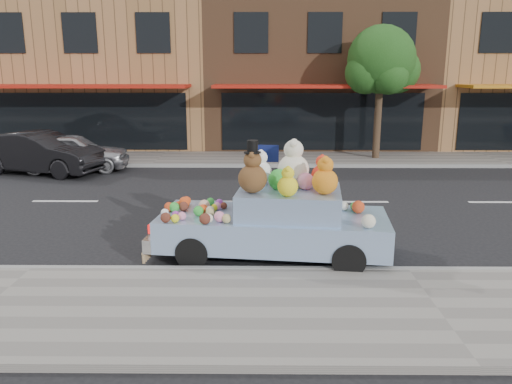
{
  "coord_description": "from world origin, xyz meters",
  "views": [
    {
      "loc": [
        -2.61,
        -13.25,
        3.52
      ],
      "look_at": [
        -2.69,
        -3.97,
        1.25
      ],
      "focal_mm": 35.0,
      "sensor_mm": 36.0,
      "label": 1
    }
  ],
  "objects_px": {
    "street_tree": "(381,66)",
    "art_car": "(275,217)",
    "car_dark": "(41,153)",
    "car_silver": "(71,152)"
  },
  "relations": [
    {
      "from": "street_tree",
      "to": "car_dark",
      "type": "bearing_deg",
      "value": -167.31
    },
    {
      "from": "car_dark",
      "to": "street_tree",
      "type": "bearing_deg",
      "value": -61.44
    },
    {
      "from": "art_car",
      "to": "street_tree",
      "type": "bearing_deg",
      "value": 74.36
    },
    {
      "from": "car_silver",
      "to": "art_car",
      "type": "xyz_separation_m",
      "value": [
        7.03,
        -8.4,
        0.12
      ]
    },
    {
      "from": "car_dark",
      "to": "art_car",
      "type": "height_order",
      "value": "art_car"
    },
    {
      "from": "street_tree",
      "to": "car_silver",
      "type": "height_order",
      "value": "street_tree"
    },
    {
      "from": "car_silver",
      "to": "car_dark",
      "type": "relative_size",
      "value": 0.9
    },
    {
      "from": "street_tree",
      "to": "art_car",
      "type": "xyz_separation_m",
      "value": [
        -4.36,
        -10.68,
        -2.89
      ]
    },
    {
      "from": "street_tree",
      "to": "car_silver",
      "type": "distance_m",
      "value": 12.0
    },
    {
      "from": "car_silver",
      "to": "car_dark",
      "type": "bearing_deg",
      "value": 112.08
    }
  ]
}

